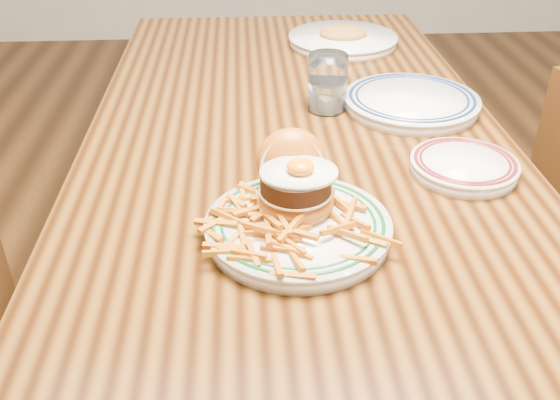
{
  "coord_description": "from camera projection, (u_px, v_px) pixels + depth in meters",
  "views": [
    {
      "loc": [
        -0.11,
        -1.19,
        1.3
      ],
      "look_at": [
        -0.06,
        -0.42,
        0.82
      ],
      "focal_mm": 40.0,
      "sensor_mm": 36.0,
      "label": 1
    }
  ],
  "objects": [
    {
      "name": "main_plate",
      "position": [
        297.0,
        210.0,
        0.95
      ],
      "size": [
        0.28,
        0.29,
        0.14
      ],
      "rotation": [
        0.0,
        0.0,
        0.03
      ],
      "color": "silver",
      "rests_on": "table"
    },
    {
      "name": "far_plate",
      "position": [
        343.0,
        39.0,
        1.72
      ],
      "size": [
        0.3,
        0.3,
        0.05
      ],
      "rotation": [
        0.0,
        0.0,
        -0.23
      ],
      "color": "silver",
      "rests_on": "table"
    },
    {
      "name": "floor",
      "position": [
        291.0,
        373.0,
        1.7
      ],
      "size": [
        6.0,
        6.0,
        0.0
      ],
      "primitive_type": "plane",
      "color": "black",
      "rests_on": "ground"
    },
    {
      "name": "water_glass",
      "position": [
        327.0,
        86.0,
        1.33
      ],
      "size": [
        0.08,
        0.08,
        0.12
      ],
      "color": "white",
      "rests_on": "table"
    },
    {
      "name": "side_plate",
      "position": [
        464.0,
        165.0,
        1.11
      ],
      "size": [
        0.19,
        0.19,
        0.03
      ],
      "rotation": [
        0.0,
        0.0,
        0.42
      ],
      "color": "silver",
      "rests_on": "table"
    },
    {
      "name": "table",
      "position": [
        294.0,
        159.0,
        1.35
      ],
      "size": [
        0.85,
        1.6,
        0.75
      ],
      "color": "black",
      "rests_on": "floor"
    },
    {
      "name": "rear_plate",
      "position": [
        411.0,
        101.0,
        1.35
      ],
      "size": [
        0.29,
        0.29,
        0.03
      ],
      "rotation": [
        0.0,
        0.0,
        0.23
      ],
      "color": "silver",
      "rests_on": "table"
    }
  ]
}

